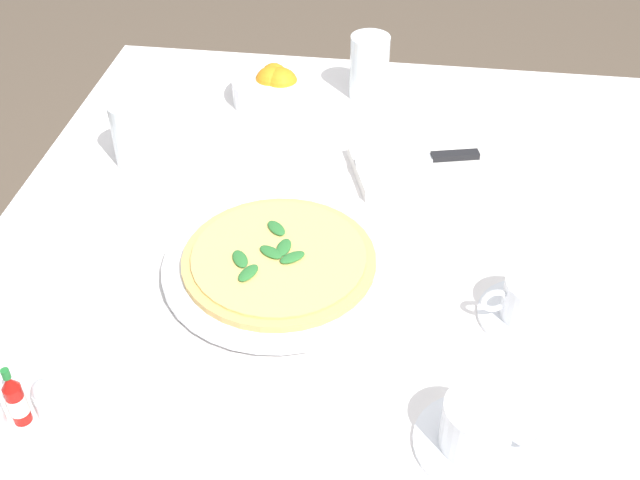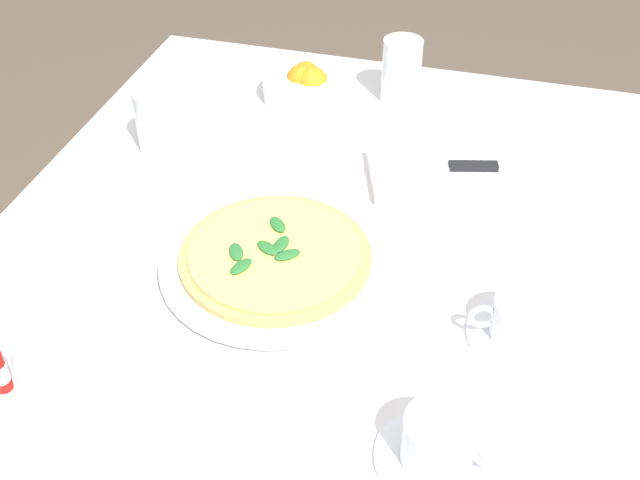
{
  "view_description": "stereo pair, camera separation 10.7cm",
  "coord_description": "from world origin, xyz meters",
  "px_view_note": "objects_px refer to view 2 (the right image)",
  "views": [
    {
      "loc": [
        -0.06,
        0.87,
        1.44
      ],
      "look_at": [
        0.05,
        0.05,
        0.75
      ],
      "focal_mm": 44.09,
      "sensor_mm": 36.0,
      "label": 1
    },
    {
      "loc": [
        -0.17,
        0.85,
        1.44
      ],
      "look_at": [
        0.05,
        0.05,
        0.75
      ],
      "focal_mm": 44.09,
      "sensor_mm": 36.0,
      "label": 2
    }
  ],
  "objects_px": {
    "water_glass_near_left": "(401,75)",
    "dinner_knife": "(440,166)",
    "napkin_folded": "(441,174)",
    "water_glass_far_left": "(159,124)",
    "pepper_shaker": "(26,372)",
    "pizza_plate": "(276,263)",
    "citrus_bowl": "(306,85)",
    "coffee_cup_near_right": "(522,321)",
    "coffee_cup_back_corner": "(439,443)",
    "pizza": "(275,255)"
  },
  "relations": [
    {
      "from": "coffee_cup_near_right",
      "to": "pepper_shaker",
      "type": "xyz_separation_m",
      "value": [
        0.54,
        0.23,
        -0.0
      ]
    },
    {
      "from": "pizza_plate",
      "to": "dinner_knife",
      "type": "relative_size",
      "value": 1.6
    },
    {
      "from": "dinner_knife",
      "to": "pepper_shaker",
      "type": "height_order",
      "value": "pepper_shaker"
    },
    {
      "from": "pizza_plate",
      "to": "dinner_knife",
      "type": "height_order",
      "value": "dinner_knife"
    },
    {
      "from": "coffee_cup_back_corner",
      "to": "napkin_folded",
      "type": "distance_m",
      "value": 0.51
    },
    {
      "from": "coffee_cup_back_corner",
      "to": "water_glass_near_left",
      "type": "xyz_separation_m",
      "value": [
        0.18,
        -0.73,
        0.02
      ]
    },
    {
      "from": "water_glass_near_left",
      "to": "napkin_folded",
      "type": "bearing_deg",
      "value": 115.85
    },
    {
      "from": "dinner_knife",
      "to": "coffee_cup_back_corner",
      "type": "bearing_deg",
      "value": 83.99
    },
    {
      "from": "coffee_cup_back_corner",
      "to": "pepper_shaker",
      "type": "relative_size",
      "value": 2.35
    },
    {
      "from": "coffee_cup_back_corner",
      "to": "water_glass_far_left",
      "type": "height_order",
      "value": "water_glass_far_left"
    },
    {
      "from": "water_glass_near_left",
      "to": "dinner_knife",
      "type": "distance_m",
      "value": 0.25
    },
    {
      "from": "water_glass_far_left",
      "to": "citrus_bowl",
      "type": "height_order",
      "value": "water_glass_far_left"
    },
    {
      "from": "coffee_cup_back_corner",
      "to": "coffee_cup_near_right",
      "type": "xyz_separation_m",
      "value": [
        -0.07,
        -0.2,
        -0.0
      ]
    },
    {
      "from": "pizza",
      "to": "water_glass_near_left",
      "type": "height_order",
      "value": "water_glass_near_left"
    },
    {
      "from": "coffee_cup_back_corner",
      "to": "napkin_folded",
      "type": "height_order",
      "value": "coffee_cup_back_corner"
    },
    {
      "from": "coffee_cup_near_right",
      "to": "dinner_knife",
      "type": "height_order",
      "value": "coffee_cup_near_right"
    },
    {
      "from": "coffee_cup_back_corner",
      "to": "coffee_cup_near_right",
      "type": "distance_m",
      "value": 0.21
    },
    {
      "from": "dinner_knife",
      "to": "pizza",
      "type": "bearing_deg",
      "value": 41.37
    },
    {
      "from": "pizza",
      "to": "coffee_cup_back_corner",
      "type": "height_order",
      "value": "coffee_cup_back_corner"
    },
    {
      "from": "water_glass_far_left",
      "to": "dinner_knife",
      "type": "relative_size",
      "value": 0.55
    },
    {
      "from": "water_glass_near_left",
      "to": "napkin_folded",
      "type": "relative_size",
      "value": 0.46
    },
    {
      "from": "napkin_folded",
      "to": "dinner_knife",
      "type": "bearing_deg",
      "value": -3.98
    },
    {
      "from": "coffee_cup_back_corner",
      "to": "pepper_shaker",
      "type": "xyz_separation_m",
      "value": [
        0.47,
        0.02,
        -0.0
      ]
    },
    {
      "from": "water_glass_near_left",
      "to": "pepper_shaker",
      "type": "distance_m",
      "value": 0.81
    },
    {
      "from": "pizza",
      "to": "dinner_knife",
      "type": "distance_m",
      "value": 0.32
    },
    {
      "from": "water_glass_near_left",
      "to": "pizza_plate",
      "type": "bearing_deg",
      "value": 81.31
    },
    {
      "from": "dinner_knife",
      "to": "water_glass_near_left",
      "type": "bearing_deg",
      "value": -79.14
    },
    {
      "from": "dinner_knife",
      "to": "coffee_cup_near_right",
      "type": "bearing_deg",
      "value": 100.98
    },
    {
      "from": "pizza_plate",
      "to": "pepper_shaker",
      "type": "bearing_deg",
      "value": 51.8
    },
    {
      "from": "water_glass_near_left",
      "to": "citrus_bowl",
      "type": "xyz_separation_m",
      "value": [
        0.16,
        0.04,
        -0.02
      ]
    },
    {
      "from": "coffee_cup_near_right",
      "to": "napkin_folded",
      "type": "relative_size",
      "value": 0.52
    },
    {
      "from": "water_glass_far_left",
      "to": "dinner_knife",
      "type": "distance_m",
      "value": 0.45
    },
    {
      "from": "coffee_cup_near_right",
      "to": "pepper_shaker",
      "type": "relative_size",
      "value": 2.33
    },
    {
      "from": "coffee_cup_back_corner",
      "to": "water_glass_far_left",
      "type": "relative_size",
      "value": 1.25
    },
    {
      "from": "coffee_cup_back_corner",
      "to": "coffee_cup_near_right",
      "type": "height_order",
      "value": "coffee_cup_back_corner"
    },
    {
      "from": "water_glass_far_left",
      "to": "citrus_bowl",
      "type": "bearing_deg",
      "value": -129.52
    },
    {
      "from": "dinner_knife",
      "to": "citrus_bowl",
      "type": "height_order",
      "value": "citrus_bowl"
    },
    {
      "from": "pepper_shaker",
      "to": "napkin_folded",
      "type": "bearing_deg",
      "value": -126.43
    },
    {
      "from": "coffee_cup_near_right",
      "to": "coffee_cup_back_corner",
      "type": "bearing_deg",
      "value": 70.89
    },
    {
      "from": "citrus_bowl",
      "to": "pizza_plate",
      "type": "bearing_deg",
      "value": 101.0
    },
    {
      "from": "pizza_plate",
      "to": "napkin_folded",
      "type": "height_order",
      "value": "napkin_folded"
    },
    {
      "from": "napkin_folded",
      "to": "pepper_shaker",
      "type": "xyz_separation_m",
      "value": [
        0.39,
        0.53,
        0.02
      ]
    },
    {
      "from": "pizza",
      "to": "water_glass_far_left",
      "type": "relative_size",
      "value": 2.44
    },
    {
      "from": "napkin_folded",
      "to": "citrus_bowl",
      "type": "height_order",
      "value": "citrus_bowl"
    },
    {
      "from": "water_glass_far_left",
      "to": "pepper_shaker",
      "type": "bearing_deg",
      "value": 96.66
    },
    {
      "from": "water_glass_near_left",
      "to": "water_glass_far_left",
      "type": "bearing_deg",
      "value": 37.2
    },
    {
      "from": "pizza_plate",
      "to": "coffee_cup_near_right",
      "type": "distance_m",
      "value": 0.33
    },
    {
      "from": "napkin_folded",
      "to": "water_glass_far_left",
      "type": "bearing_deg",
      "value": -13.7
    },
    {
      "from": "pizza_plate",
      "to": "coffee_cup_near_right",
      "type": "bearing_deg",
      "value": 172.94
    },
    {
      "from": "water_glass_far_left",
      "to": "water_glass_near_left",
      "type": "relative_size",
      "value": 0.93
    }
  ]
}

